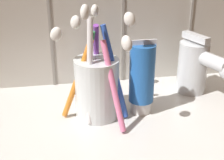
# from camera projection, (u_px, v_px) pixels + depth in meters

# --- Properties ---
(sink_counter) EXTENTS (0.56, 0.33, 0.02)m
(sink_counter) POSITION_uv_depth(u_px,v_px,m) (133.00, 125.00, 0.52)
(sink_counter) COLOR silver
(sink_counter) RESTS_ON ground
(toothbrush_cup) EXTENTS (0.13, 0.16, 0.19)m
(toothbrush_cup) POSITION_uv_depth(u_px,v_px,m) (97.00, 84.00, 0.50)
(toothbrush_cup) COLOR silver
(toothbrush_cup) RESTS_ON sink_counter
(toothpaste_tube) EXTENTS (0.04, 0.04, 0.13)m
(toothpaste_tube) POSITION_uv_depth(u_px,v_px,m) (142.00, 78.00, 0.51)
(toothpaste_tube) COLOR white
(toothpaste_tube) RESTS_ON sink_counter
(sink_faucet) EXTENTS (0.07, 0.12, 0.11)m
(sink_faucet) POSITION_uv_depth(u_px,v_px,m) (196.00, 66.00, 0.59)
(sink_faucet) COLOR silver
(sink_faucet) RESTS_ON sink_counter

